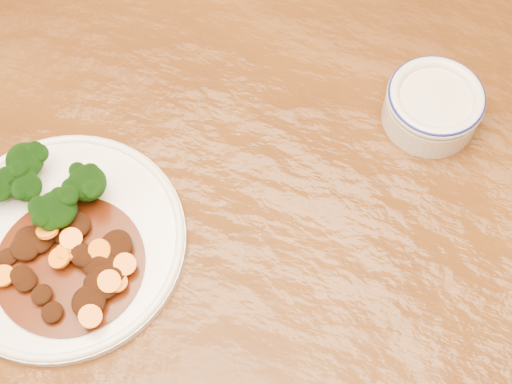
% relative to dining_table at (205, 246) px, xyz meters
% --- Properties ---
extents(ground, '(4.00, 4.00, 0.00)m').
position_rel_dining_table_xyz_m(ground, '(0.00, 0.00, -0.67)').
color(ground, '#4B2312').
rests_on(ground, ground).
extents(dining_table, '(1.56, 1.01, 0.75)m').
position_rel_dining_table_xyz_m(dining_table, '(0.00, 0.00, 0.00)').
color(dining_table, '#5A3110').
rests_on(dining_table, ground).
extents(dinner_plate, '(0.25, 0.25, 0.02)m').
position_rel_dining_table_xyz_m(dinner_plate, '(-0.11, -0.09, 0.09)').
color(dinner_plate, white).
rests_on(dinner_plate, dining_table).
extents(broccoli_florets, '(0.12, 0.08, 0.04)m').
position_rel_dining_table_xyz_m(broccoli_florets, '(-0.15, -0.05, 0.12)').
color(broccoli_florets, '#7C9A4F').
rests_on(broccoli_florets, dinner_plate).
extents(mince_stew, '(0.15, 0.15, 0.03)m').
position_rel_dining_table_xyz_m(mince_stew, '(-0.08, -0.10, 0.10)').
color(mince_stew, '#461707').
rests_on(mince_stew, dinner_plate).
extents(dip_bowl, '(0.11, 0.11, 0.05)m').
position_rel_dining_table_xyz_m(dip_bowl, '(0.18, 0.22, 0.11)').
color(dip_bowl, beige).
rests_on(dip_bowl, dining_table).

